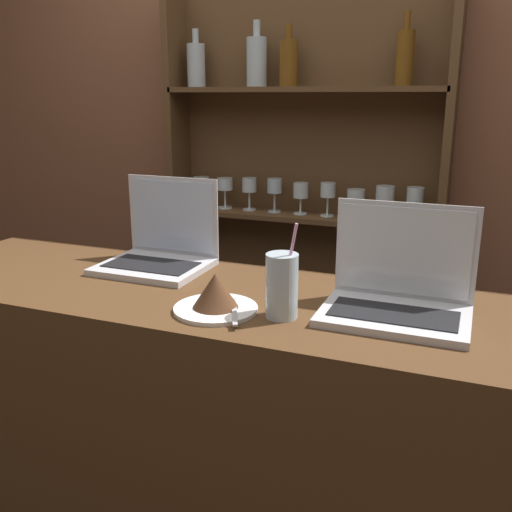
# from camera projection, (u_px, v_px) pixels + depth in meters

# --- Properties ---
(bar_counter) EXTENTS (1.83, 0.53, 1.08)m
(bar_counter) POSITION_uv_depth(u_px,v_px,m) (218.00, 473.00, 1.60)
(bar_counter) COLOR #4C3019
(bar_counter) RESTS_ON ground_plane
(back_wall) EXTENTS (7.00, 0.06, 2.70)m
(back_wall) POSITION_uv_depth(u_px,v_px,m) (325.00, 149.00, 2.32)
(back_wall) COLOR brown
(back_wall) RESTS_ON ground_plane
(back_shelf) EXTENTS (1.12, 0.18, 1.98)m
(back_shelf) POSITION_uv_depth(u_px,v_px,m) (302.00, 225.00, 2.36)
(back_shelf) COLOR brown
(back_shelf) RESTS_ON ground_plane
(laptop_near) EXTENTS (0.30, 0.25, 0.25)m
(laptop_near) POSITION_uv_depth(u_px,v_px,m) (161.00, 248.00, 1.66)
(laptop_near) COLOR silver
(laptop_near) RESTS_ON bar_counter
(laptop_far) EXTENTS (0.33, 0.23, 0.25)m
(laptop_far) POSITION_uv_depth(u_px,v_px,m) (398.00, 291.00, 1.29)
(laptop_far) COLOR silver
(laptop_far) RESTS_ON bar_counter
(cake_plate) EXTENTS (0.20, 0.20, 0.09)m
(cake_plate) POSITION_uv_depth(u_px,v_px,m) (216.00, 296.00, 1.32)
(cake_plate) COLOR white
(cake_plate) RESTS_ON bar_counter
(water_glass) EXTENTS (0.07, 0.07, 0.22)m
(water_glass) POSITION_uv_depth(u_px,v_px,m) (282.00, 286.00, 1.27)
(water_glass) COLOR silver
(water_glass) RESTS_ON bar_counter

